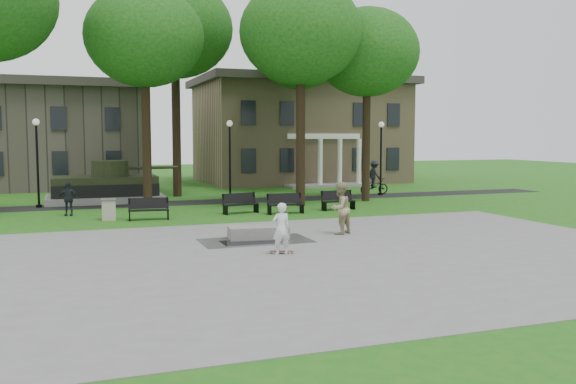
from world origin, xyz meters
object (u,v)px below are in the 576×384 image
at_px(park_bench_0, 149,208).
at_px(cyclist, 374,181).
at_px(skateboarder, 281,229).
at_px(concrete_block, 258,232).
at_px(friend_watching, 340,208).
at_px(trash_bin, 109,209).

bearing_deg(park_bench_0, cyclist, 31.04).
relative_size(skateboarder, cyclist, 0.75).
bearing_deg(skateboarder, cyclist, -131.46).
height_order(concrete_block, friend_watching, friend_watching).
bearing_deg(concrete_block, skateboarder, -93.79).
bearing_deg(skateboarder, trash_bin, -71.43).
height_order(concrete_block, park_bench_0, park_bench_0).
bearing_deg(friend_watching, skateboarder, 13.27).
xyz_separation_m(park_bench_0, trash_bin, (-1.71, 0.56, -0.04)).
relative_size(skateboarder, trash_bin, 1.74).
relative_size(skateboarder, friend_watching, 0.83).
distance_m(skateboarder, trash_bin, 11.43).
distance_m(park_bench_0, trash_bin, 1.80).
distance_m(concrete_block, skateboarder, 3.27).
relative_size(cyclist, trash_bin, 2.31).
bearing_deg(cyclist, trash_bin, 109.09).
height_order(concrete_block, skateboarder, skateboarder).
height_order(cyclist, trash_bin, cyclist).
bearing_deg(friend_watching, cyclist, -150.62).
distance_m(friend_watching, cyclist, 16.82).
xyz_separation_m(skateboarder, park_bench_0, (-2.98, 9.85, -0.33)).
xyz_separation_m(friend_watching, cyclist, (8.98, 14.22, -0.12)).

